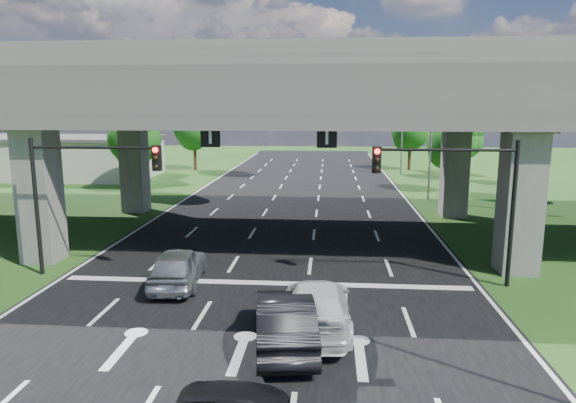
# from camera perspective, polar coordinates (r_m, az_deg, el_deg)

# --- Properties ---
(ground) EXTENTS (160.00, 160.00, 0.00)m
(ground) POSITION_cam_1_polar(r_m,az_deg,el_deg) (18.53, -3.95, -12.71)
(ground) COLOR #194114
(ground) RESTS_ON ground
(road) EXTENTS (18.00, 120.00, 0.03)m
(road) POSITION_cam_1_polar(r_m,az_deg,el_deg) (27.93, -0.93, -4.63)
(road) COLOR black
(road) RESTS_ON ground
(overpass) EXTENTS (80.00, 15.00, 10.00)m
(overpass) POSITION_cam_1_polar(r_m,az_deg,el_deg) (28.96, -0.59, 11.72)
(overpass) COLOR #393734
(overpass) RESTS_ON ground
(warehouse) EXTENTS (20.00, 10.00, 4.00)m
(warehouse) POSITION_cam_1_polar(r_m,az_deg,el_deg) (59.44, -24.30, 4.43)
(warehouse) COLOR #9E9E99
(warehouse) RESTS_ON ground
(signal_right) EXTENTS (5.76, 0.54, 6.00)m
(signal_right) POSITION_cam_1_polar(r_m,az_deg,el_deg) (21.65, 18.50, 1.70)
(signal_right) COLOR black
(signal_right) RESTS_ON ground
(signal_left) EXTENTS (5.76, 0.54, 6.00)m
(signal_left) POSITION_cam_1_polar(r_m,az_deg,el_deg) (23.45, -21.88, 2.12)
(signal_left) COLOR black
(signal_left) RESTS_ON ground
(streetlight_far) EXTENTS (3.38, 0.25, 10.00)m
(streetlight_far) POSITION_cam_1_polar(r_m,az_deg,el_deg) (41.55, 15.11, 8.12)
(streetlight_far) COLOR gray
(streetlight_far) RESTS_ON ground
(streetlight_beyond) EXTENTS (3.38, 0.25, 10.00)m
(streetlight_beyond) POSITION_cam_1_polar(r_m,az_deg,el_deg) (57.35, 12.22, 8.79)
(streetlight_beyond) COLOR gray
(streetlight_beyond) RESTS_ON ground
(tree_left_near) EXTENTS (4.50, 4.50, 7.80)m
(tree_left_near) POSITION_cam_1_polar(r_m,az_deg,el_deg) (45.99, -16.67, 6.95)
(tree_left_near) COLOR black
(tree_left_near) RESTS_ON ground
(tree_left_mid) EXTENTS (3.91, 3.90, 6.76)m
(tree_left_mid) POSITION_cam_1_polar(r_m,az_deg,el_deg) (54.56, -16.57, 6.76)
(tree_left_mid) COLOR black
(tree_left_mid) RESTS_ON ground
(tree_left_far) EXTENTS (4.80, 4.80, 8.32)m
(tree_left_far) POSITION_cam_1_polar(r_m,az_deg,el_deg) (60.90, -10.35, 8.27)
(tree_left_far) COLOR black
(tree_left_far) RESTS_ON ground
(tree_right_near) EXTENTS (4.20, 4.20, 7.28)m
(tree_right_near) POSITION_cam_1_polar(r_m,az_deg,el_deg) (46.13, 17.76, 6.50)
(tree_right_near) COLOR black
(tree_right_near) RESTS_ON ground
(tree_right_mid) EXTENTS (3.91, 3.90, 6.76)m
(tree_right_mid) POSITION_cam_1_polar(r_m,az_deg,el_deg) (54.62, 18.94, 6.63)
(tree_right_mid) COLOR black
(tree_right_mid) RESTS_ON ground
(tree_right_far) EXTENTS (4.50, 4.50, 7.80)m
(tree_right_far) POSITION_cam_1_polar(r_m,az_deg,el_deg) (61.62, 13.50, 7.88)
(tree_right_far) COLOR black
(tree_right_far) RESTS_ON ground
(car_silver) EXTENTS (2.26, 4.76, 1.57)m
(car_silver) POSITION_cam_1_polar(r_m,az_deg,el_deg) (21.74, -12.11, -7.08)
(car_silver) COLOR #B6B9BF
(car_silver) RESTS_ON road
(car_dark) EXTENTS (2.38, 5.13, 1.63)m
(car_dark) POSITION_cam_1_polar(r_m,az_deg,el_deg) (16.15, -0.37, -13.03)
(car_dark) COLOR black
(car_dark) RESTS_ON road
(car_white) EXTENTS (2.31, 5.41, 1.55)m
(car_white) POSITION_cam_1_polar(r_m,az_deg,el_deg) (17.34, 3.27, -11.48)
(car_white) COLOR #BBBBBB
(car_white) RESTS_ON road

